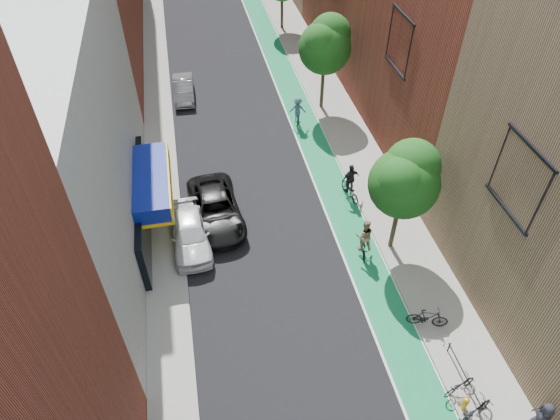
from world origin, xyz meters
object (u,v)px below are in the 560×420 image
cyclist_lane_near (364,239)px  cyclist_lane_far (298,112)px  fire_hydrant (465,403)px  parked_car_black (216,209)px  cyclist_lane_mid (350,185)px  parked_car_silver (184,89)px  pedestrian (542,418)px  parked_car_white (190,232)px

cyclist_lane_near → cyclist_lane_far: bearing=-77.8°
cyclist_lane_far → fire_hydrant: bearing=108.2°
parked_car_black → cyclist_lane_mid: (7.79, 0.37, 0.07)m
cyclist_lane_mid → cyclist_lane_near: bearing=68.6°
cyclist_lane_near → parked_car_silver: bearing=-56.0°
parked_car_black → cyclist_lane_mid: bearing=-1.6°
fire_hydrant → cyclist_lane_mid: bearing=92.6°
pedestrian → parked_car_white: bearing=-124.7°
cyclist_lane_near → cyclist_lane_mid: cyclist_lane_near is taller
parked_car_white → parked_car_black: size_ratio=0.86×
cyclist_lane_mid → pedestrian: 14.77m
cyclist_lane_far → fire_hydrant: size_ratio=3.01×
fire_hydrant → parked_car_white: bearing=131.3°
parked_car_white → fire_hydrant: (9.90, -11.28, -0.30)m
parked_car_white → cyclist_lane_mid: (9.30, 1.91, 0.03)m
cyclist_lane_far → parked_car_white: bearing=64.0°
parked_car_white → cyclist_lane_near: bearing=-18.0°
parked_car_silver → cyclist_lane_far: bearing=-33.3°
parked_car_white → cyclist_lane_far: bearing=49.0°
cyclist_lane_mid → pedestrian: cyclist_lane_mid is taller
fire_hydrant → parked_car_black: bearing=123.2°
cyclist_lane_near → pedestrian: 10.69m
cyclist_lane_far → fire_hydrant: (1.87, -21.12, -0.45)m
parked_car_black → cyclist_lane_far: bearing=47.6°
pedestrian → parked_car_silver: bearing=-146.1°
cyclist_lane_far → pedestrian: (4.17, -22.41, 0.06)m
parked_car_black → cyclist_lane_mid: 7.80m
parked_car_black → pedestrian: size_ratio=3.19×
parked_car_silver → parked_car_white: bearing=-90.3°
cyclist_lane_far → parked_car_black: bearing=65.0°
cyclist_lane_far → pedestrian: bearing=113.7°
parked_car_silver → parked_car_black: bearing=-84.1°
parked_car_black → parked_car_white: bearing=-138.8°
cyclist_lane_near → pedestrian: cyclist_lane_near is taller
parked_car_white → pedestrian: 17.52m
parked_car_black → cyclist_lane_near: cyclist_lane_near is taller
parked_car_silver → fire_hydrant: size_ratio=5.96×
cyclist_lane_mid → pedestrian: size_ratio=1.27×
parked_car_black → cyclist_lane_far: 10.55m
parked_car_silver → cyclist_lane_near: 19.36m
cyclist_lane_far → pedestrian: 22.80m
cyclist_lane_far → fire_hydrant: 21.20m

